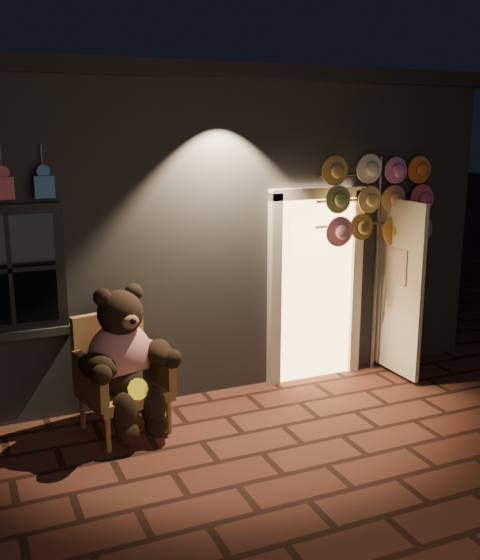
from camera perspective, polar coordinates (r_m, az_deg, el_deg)
ground at (r=6.02m, az=1.93°, el=-14.82°), size 60.00×60.00×0.00m
shop_building at (r=9.15m, az=-8.86°, el=6.07°), size 7.30×5.95×3.51m
wicker_armchair at (r=6.37m, az=-10.45°, el=-7.99°), size 0.88×0.83×1.11m
teddy_bear at (r=6.19m, az=-10.04°, el=-6.88°), size 0.98×0.85×1.37m
hat_rack at (r=7.53m, az=12.10°, el=6.66°), size 1.49×0.22×2.53m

